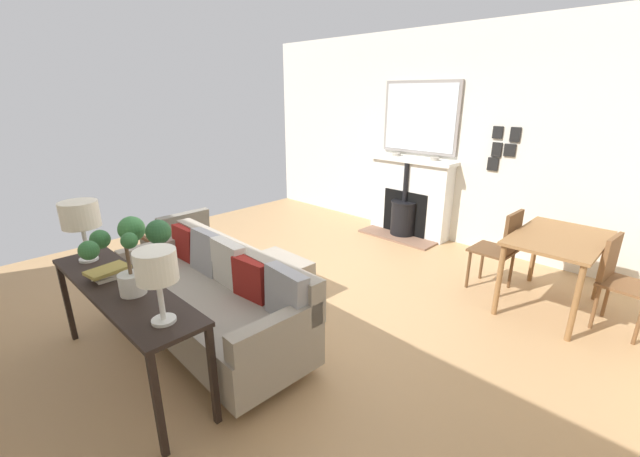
{
  "coord_description": "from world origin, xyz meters",
  "views": [
    {
      "loc": [
        2.47,
        2.82,
        2.0
      ],
      "look_at": [
        -0.43,
        0.01,
        0.63
      ],
      "focal_mm": 22.46,
      "sensor_mm": 36.0,
      "label": 1
    }
  ],
  "objects": [
    {
      "name": "photo_gallery_row",
      "position": [
        -2.65,
        0.98,
        1.38
      ],
      "size": [
        0.02,
        0.34,
        0.55
      ],
      "color": "black"
    },
    {
      "name": "mantel_bowl_near",
      "position": [
        -2.54,
        -0.47,
        1.15
      ],
      "size": [
        0.13,
        0.13,
        0.05
      ],
      "color": "#9E9384",
      "rests_on": "fireplace"
    },
    {
      "name": "ground_plane",
      "position": [
        0.0,
        0.0,
        -0.0
      ],
      "size": [
        5.44,
        6.14,
        0.01
      ],
      "primitive_type": "cube",
      "color": "tan"
    },
    {
      "name": "mantel_bowl_far",
      "position": [
        -2.54,
        0.15,
        1.15
      ],
      "size": [
        0.12,
        0.12,
        0.05
      ],
      "color": "#9E9384",
      "rests_on": "fireplace"
    },
    {
      "name": "potted_plant",
      "position": [
        1.59,
        0.25,
        1.06
      ],
      "size": [
        0.51,
        0.46,
        0.5
      ],
      "color": "silver",
      "rests_on": "console_table"
    },
    {
      "name": "dining_table",
      "position": [
        -1.59,
        1.99,
        0.64
      ],
      "size": [
        1.1,
        0.72,
        0.74
      ],
      "color": "olive",
      "rests_on": "ground"
    },
    {
      "name": "ottoman",
      "position": [
        0.14,
        -0.13,
        0.23
      ],
      "size": [
        0.65,
        0.67,
        0.37
      ],
      "color": "#B2B2B7",
      "rests_on": "ground"
    },
    {
      "name": "mirror_over_mantel",
      "position": [
        -2.63,
        -0.18,
        1.68
      ],
      "size": [
        0.04,
        1.16,
        0.98
      ],
      "color": "gray"
    },
    {
      "name": "armchair_accent",
      "position": [
        0.49,
        -1.39,
        0.42
      ],
      "size": [
        0.68,
        0.59,
        0.75
      ],
      "color": "brown",
      "rests_on": "ground"
    },
    {
      "name": "fireplace",
      "position": [
        -2.49,
        -0.18,
        0.5
      ],
      "size": [
        0.61,
        1.28,
        1.13
      ],
      "color": "brown",
      "rests_on": "ground"
    },
    {
      "name": "table_lamp_far_end",
      "position": [
        1.64,
        0.75,
        1.07
      ],
      "size": [
        0.23,
        0.23,
        0.45
      ],
      "color": "white",
      "rests_on": "console_table"
    },
    {
      "name": "console_table",
      "position": [
        1.64,
        0.1,
        0.66
      ],
      "size": [
        0.41,
        1.73,
        0.74
      ],
      "color": "black",
      "rests_on": "ground"
    },
    {
      "name": "book_stack",
      "position": [
        1.64,
        -0.1,
        0.78
      ],
      "size": [
        0.3,
        0.21,
        0.07
      ],
      "color": "beige",
      "rests_on": "console_table"
    },
    {
      "name": "dining_chair_by_back_wall",
      "position": [
        -1.6,
        2.49,
        0.5
      ],
      "size": [
        0.44,
        0.44,
        0.84
      ],
      "color": "brown",
      "rests_on": "ground"
    },
    {
      "name": "wall_left",
      "position": [
        -2.72,
        0.0,
        1.41
      ],
      "size": [
        0.12,
        6.14,
        2.83
      ],
      "primitive_type": "cube",
      "color": "silver",
      "rests_on": "ground"
    },
    {
      "name": "dining_chair_near_fireplace",
      "position": [
        -1.59,
        1.5,
        0.52
      ],
      "size": [
        0.41,
        0.41,
        0.89
      ],
      "color": "brown",
      "rests_on": "ground"
    },
    {
      "name": "sofa",
      "position": [
        0.94,
        0.1,
        0.36
      ],
      "size": [
        0.85,
        2.04,
        0.83
      ],
      "color": "#B2B2B7",
      "rests_on": "ground"
    },
    {
      "name": "table_lamp_near_end",
      "position": [
        1.64,
        -0.55,
        1.11
      ],
      "size": [
        0.28,
        0.28,
        0.48
      ],
      "color": "white",
      "rests_on": "console_table"
    }
  ]
}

